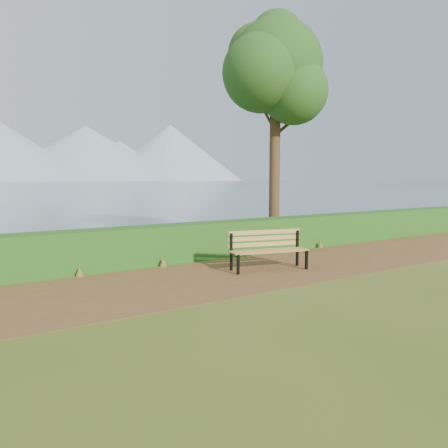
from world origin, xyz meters
TOP-DOWN VIEW (x-y plane):
  - ground at (0.00, 0.00)m, footprint 140.00×140.00m
  - path at (0.00, 0.30)m, footprint 40.00×3.40m
  - hedge at (0.00, 2.60)m, footprint 32.00×0.85m
  - bench at (0.93, 0.34)m, footprint 2.01×1.02m
  - tree at (3.77, 3.52)m, footprint 3.98×3.26m

SIDE VIEW (x-z plane):
  - ground at x=0.00m, z-range 0.00..0.00m
  - path at x=0.00m, z-range 0.00..0.01m
  - hedge at x=0.00m, z-range 0.00..1.00m
  - bench at x=0.93m, z-range 0.07..1.04m
  - tree at x=3.77m, z-range 1.89..9.66m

